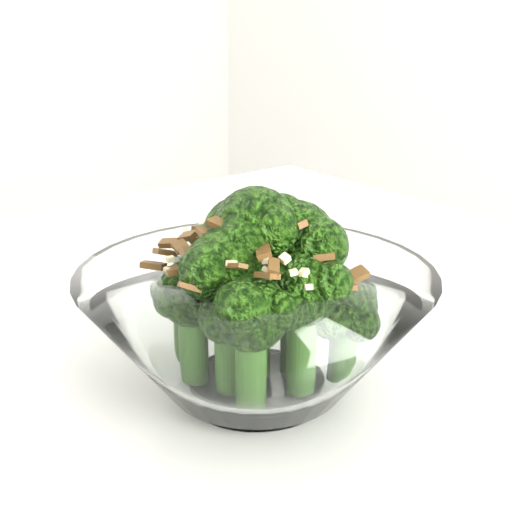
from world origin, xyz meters
The scene contains 1 object.
broccoli_dish centered at (-0.26, 0.08, 0.80)m, with size 0.21×0.21×0.13m.
Camera 1 is at (0.01, -0.25, 0.99)m, focal length 55.00 mm.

